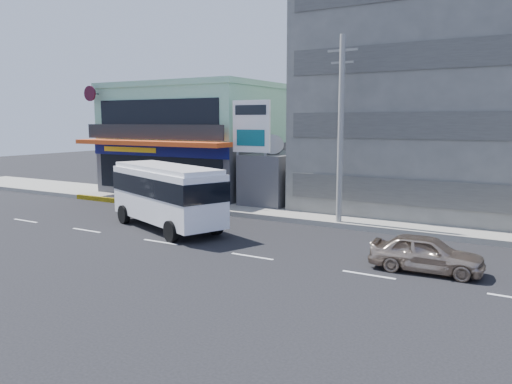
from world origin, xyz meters
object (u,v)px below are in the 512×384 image
shop_building (200,142)px  billboard (251,132)px  sedan (426,253)px  utility_pole_near (341,130)px  minibus (167,191)px  motorcycle_rider (158,206)px  satellite_dish (272,153)px  concrete_building (449,98)px

shop_building → billboard: bearing=-32.3°
shop_building → sedan: size_ratio=3.00×
utility_pole_near → minibus: (-7.64, -4.95, -3.16)m
sedan → motorcycle_rider: bearing=77.0°
utility_pole_near → minibus: 9.63m
satellite_dish → utility_pole_near: (6.00, -3.60, 1.57)m
billboard → sedan: size_ratio=1.67×
billboard → minibus: 7.45m
shop_building → sedan: shop_building is taller
shop_building → billboard: size_ratio=1.80×
utility_pole_near → motorcycle_rider: utility_pole_near is taller
sedan → motorcycle_rider: (-15.72, 2.92, 0.03)m
concrete_building → satellite_dish: bearing=-158.2°
concrete_building → satellite_dish: (-10.00, -4.00, -3.42)m
concrete_building → billboard: concrete_building is taller
concrete_building → utility_pole_near: concrete_building is taller
concrete_building → satellite_dish: 11.30m
shop_building → satellite_dish: (8.00, -2.95, -0.42)m
satellite_dish → concrete_building: bearing=21.8°
shop_building → satellite_dish: size_ratio=8.27×
billboard → utility_pole_near: size_ratio=0.69×
concrete_building → minibus: (-11.64, -12.55, -5.01)m
utility_pole_near → minibus: bearing=-147.1°
satellite_dish → billboard: 2.31m
utility_pole_near → shop_building: bearing=154.9°
concrete_building → minibus: size_ratio=1.91×
minibus → concrete_building: bearing=47.2°
billboard → sedan: billboard is taller
satellite_dish → sedan: 15.36m
billboard → motorcycle_rider: billboard is taller
billboard → sedan: (12.22, -7.70, -4.22)m
utility_pole_near → sedan: size_ratio=2.42×
satellite_dish → billboard: (-0.50, -1.80, 1.35)m
sedan → billboard: bearing=55.3°
satellite_dish → minibus: (-1.64, -8.55, -1.58)m
shop_building → motorcycle_rider: bearing=-67.2°
shop_building → sedan: bearing=-32.3°
shop_building → concrete_building: 18.28m
concrete_building → motorcycle_rider: size_ratio=7.21×
satellite_dish → sedan: (11.72, -9.50, -2.87)m
concrete_building → shop_building: bearing=-176.6°
billboard → utility_pole_near: bearing=-15.5°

